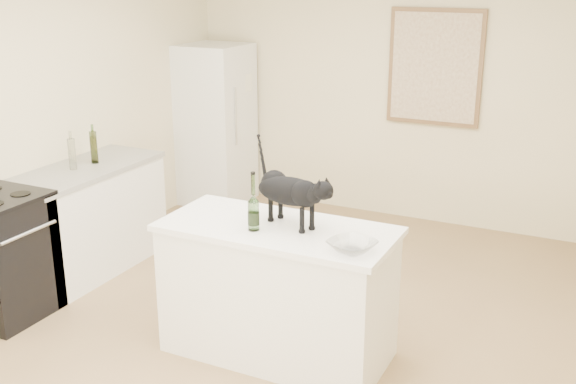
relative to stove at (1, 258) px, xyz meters
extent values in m
plane|color=#997A51|center=(1.95, 0.60, -0.45)|extent=(5.50, 5.50, 0.00)
plane|color=beige|center=(1.95, 3.35, 0.85)|extent=(4.50, 0.00, 4.50)
plane|color=beige|center=(-0.30, 0.60, 0.85)|extent=(0.00, 5.50, 5.50)
cube|color=white|center=(2.05, 0.40, -0.02)|extent=(1.44, 0.67, 0.86)
cube|color=white|center=(2.05, 0.40, 0.43)|extent=(1.50, 0.70, 0.04)
cube|color=white|center=(0.00, 0.90, -0.02)|extent=(0.60, 1.40, 0.86)
cube|color=gray|center=(0.00, 0.90, 0.43)|extent=(0.62, 1.44, 0.04)
cube|color=black|center=(0.00, 0.00, 0.00)|extent=(0.60, 0.60, 0.90)
cube|color=white|center=(0.00, 2.95, 0.40)|extent=(0.68, 0.68, 1.70)
cube|color=brown|center=(2.25, 3.32, 1.10)|extent=(0.90, 0.03, 1.10)
cube|color=beige|center=(2.25, 3.30, 1.10)|extent=(0.82, 0.00, 1.02)
cylinder|color=#356327|center=(1.95, 0.28, 0.61)|extent=(0.08, 0.08, 0.33)
imported|color=white|center=(2.62, 0.23, 0.48)|extent=(0.34, 0.34, 0.06)
cube|color=white|center=(0.34, 3.07, 0.86)|extent=(0.03, 0.14, 0.18)
cylinder|color=#97A295|center=(-0.02, 0.83, 0.58)|extent=(0.06, 0.06, 0.25)
cylinder|color=brown|center=(-0.03, 1.09, 0.56)|extent=(0.06, 0.06, 0.21)
cylinder|color=#21501A|center=(0.01, 1.05, 0.58)|extent=(0.06, 0.06, 0.27)
camera|label=1|loc=(3.91, -3.24, 2.00)|focal=43.16mm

